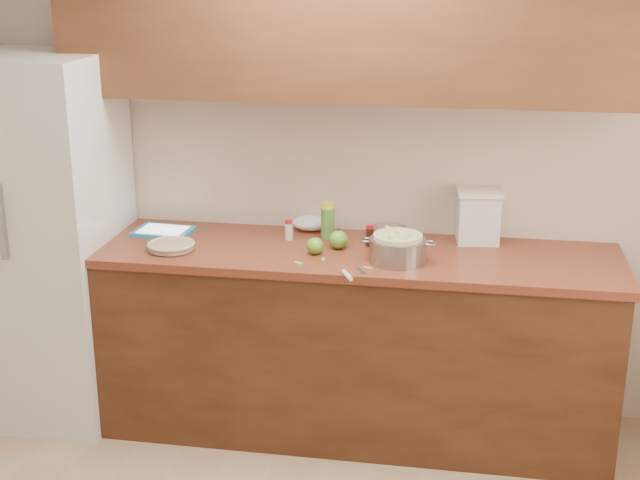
% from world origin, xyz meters
% --- Properties ---
extents(room_shell, '(3.60, 3.60, 3.60)m').
position_xyz_m(room_shell, '(0.00, 0.00, 1.30)').
color(room_shell, tan).
rests_on(room_shell, ground).
extents(counter_run, '(2.64, 0.68, 0.92)m').
position_xyz_m(counter_run, '(0.00, 1.48, 0.46)').
color(counter_run, '#512D16').
rests_on(counter_run, ground).
extents(upper_cabinets, '(2.60, 0.34, 0.70)m').
position_xyz_m(upper_cabinets, '(0.00, 1.63, 1.95)').
color(upper_cabinets, brown).
rests_on(upper_cabinets, room_shell).
extents(fridge, '(0.70, 0.70, 1.80)m').
position_xyz_m(fridge, '(-1.44, 1.44, 0.90)').
color(fridge, silver).
rests_on(fridge, ground).
extents(pie, '(0.23, 0.23, 0.04)m').
position_xyz_m(pie, '(-0.75, 1.34, 0.94)').
color(pie, silver).
rests_on(pie, counter_run).
extents(colander, '(0.34, 0.25, 0.13)m').
position_xyz_m(colander, '(0.30, 1.36, 0.98)').
color(colander, gray).
rests_on(colander, counter_run).
extents(flour_canister, '(0.23, 0.23, 0.26)m').
position_xyz_m(flour_canister, '(0.65, 1.72, 1.05)').
color(flour_canister, silver).
rests_on(flour_canister, counter_run).
extents(tablet, '(0.29, 0.23, 0.02)m').
position_xyz_m(tablet, '(-0.88, 1.58, 0.93)').
color(tablet, '#288CC0').
rests_on(tablet, counter_run).
extents(paring_knife, '(0.11, 0.19, 0.02)m').
position_xyz_m(paring_knife, '(0.12, 1.13, 0.93)').
color(paring_knife, gray).
rests_on(paring_knife, counter_run).
extents(lemon_bottle, '(0.07, 0.07, 0.18)m').
position_xyz_m(lemon_bottle, '(-0.06, 1.65, 1.01)').
color(lemon_bottle, '#4C8C38').
rests_on(lemon_bottle, counter_run).
extents(cinnamon_shaker, '(0.04, 0.04, 0.10)m').
position_xyz_m(cinnamon_shaker, '(-0.24, 1.59, 0.97)').
color(cinnamon_shaker, beige).
rests_on(cinnamon_shaker, counter_run).
extents(vanilla_bottle, '(0.04, 0.04, 0.10)m').
position_xyz_m(vanilla_bottle, '(0.15, 1.56, 0.97)').
color(vanilla_bottle, black).
rests_on(vanilla_bottle, counter_run).
extents(mixing_bowl, '(0.18, 0.18, 0.07)m').
position_xyz_m(mixing_bowl, '(0.23, 1.65, 0.96)').
color(mixing_bowl, silver).
rests_on(mixing_bowl, counter_run).
extents(paper_towel, '(0.20, 0.18, 0.07)m').
position_xyz_m(paper_towel, '(-0.17, 1.76, 0.96)').
color(paper_towel, white).
rests_on(paper_towel, counter_run).
extents(apple_left, '(0.08, 0.08, 0.09)m').
position_xyz_m(apple_left, '(-0.08, 1.40, 0.96)').
color(apple_left, '#5DA029').
rests_on(apple_left, counter_run).
extents(apple_center, '(0.09, 0.09, 0.10)m').
position_xyz_m(apple_center, '(0.01, 1.49, 0.96)').
color(apple_center, '#5DA029').
rests_on(apple_center, counter_run).
extents(peel_a, '(0.02, 0.04, 0.00)m').
position_xyz_m(peel_a, '(-0.03, 1.33, 0.92)').
color(peel_a, '#8FBA5A').
rests_on(peel_a, counter_run).
extents(peel_b, '(0.05, 0.04, 0.00)m').
position_xyz_m(peel_b, '(-0.13, 1.26, 0.92)').
color(peel_b, '#8FBA5A').
rests_on(peel_b, counter_run).
extents(peel_c, '(0.04, 0.03, 0.00)m').
position_xyz_m(peel_c, '(0.18, 1.25, 0.92)').
color(peel_c, '#8FBA5A').
rests_on(peel_c, counter_run).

